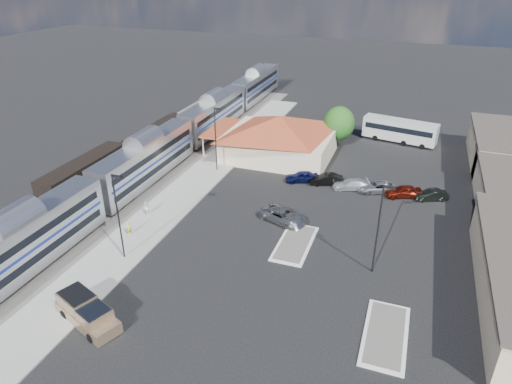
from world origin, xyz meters
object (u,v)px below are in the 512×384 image
(station_depot, at_px, (279,136))
(suv, at_px, (283,216))
(coach_bus, at_px, (400,130))
(pickup_truck, at_px, (88,313))

(station_depot, distance_m, suv, 19.32)
(suv, bearing_deg, coach_bus, 2.70)
(coach_bus, bearing_deg, station_depot, 137.94)
(station_depot, bearing_deg, coach_bus, 36.38)
(station_depot, bearing_deg, pickup_truck, -95.83)
(pickup_truck, height_order, suv, pickup_truck)
(pickup_truck, bearing_deg, station_depot, 15.22)
(station_depot, relative_size, suv, 3.36)
(station_depot, height_order, coach_bus, station_depot)
(suv, distance_m, coach_bus, 31.85)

